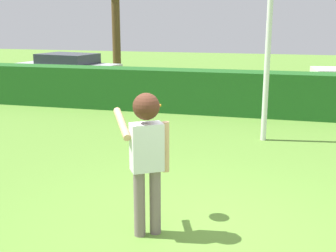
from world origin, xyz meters
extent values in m
plane|color=#5C8932|center=(0.00, 0.00, 0.00)|extent=(60.00, 60.00, 0.00)
cylinder|color=slate|center=(-0.65, -0.27, 0.42)|extent=(0.14, 0.14, 0.84)
cylinder|color=slate|center=(-0.48, -0.16, 0.42)|extent=(0.14, 0.14, 0.84)
cube|color=silver|center=(-0.56, -0.21, 1.13)|extent=(0.44, 0.39, 0.58)
cylinder|color=tan|center=(-0.91, -0.10, 1.37)|extent=(0.40, 0.57, 0.30)
cylinder|color=tan|center=(-0.37, -0.09, 1.11)|extent=(0.09, 0.09, 0.62)
sphere|color=tan|center=(-0.56, -0.21, 1.59)|extent=(0.22, 0.22, 0.22)
sphere|color=#4C281B|center=(-0.56, -0.21, 1.62)|extent=(0.32, 0.32, 0.32)
cylinder|color=orange|center=(-0.68, 0.35, 1.53)|extent=(0.27, 0.27, 0.05)
cylinder|color=silver|center=(0.62, 4.61, 2.99)|extent=(0.12, 0.12, 5.99)
cube|color=#1F5A1E|center=(0.00, 7.20, 0.60)|extent=(26.85, 0.90, 1.21)
cube|color=#B7B7BC|center=(-7.57, 11.33, 0.57)|extent=(4.45, 2.49, 0.55)
cube|color=#2D333D|center=(-7.57, 11.33, 1.05)|extent=(2.47, 1.97, 0.40)
cylinder|color=black|center=(-5.96, 11.88, 0.30)|extent=(0.61, 0.22, 0.60)
cylinder|color=black|center=(-6.29, 10.21, 0.30)|extent=(0.61, 0.22, 0.60)
cylinder|color=black|center=(-8.84, 12.46, 0.30)|extent=(0.61, 0.22, 0.60)
cylinder|color=black|center=(-9.17, 10.79, 0.30)|extent=(0.61, 0.22, 0.60)
cylinder|color=black|center=(2.60, 12.86, 0.30)|extent=(0.61, 0.17, 0.60)
cylinder|color=black|center=(2.79, 11.17, 0.30)|extent=(0.61, 0.17, 0.60)
cylinder|color=brown|center=(-6.94, 15.25, 2.46)|extent=(0.40, 0.40, 4.93)
camera|label=1|loc=(0.94, -4.95, 2.60)|focal=46.62mm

